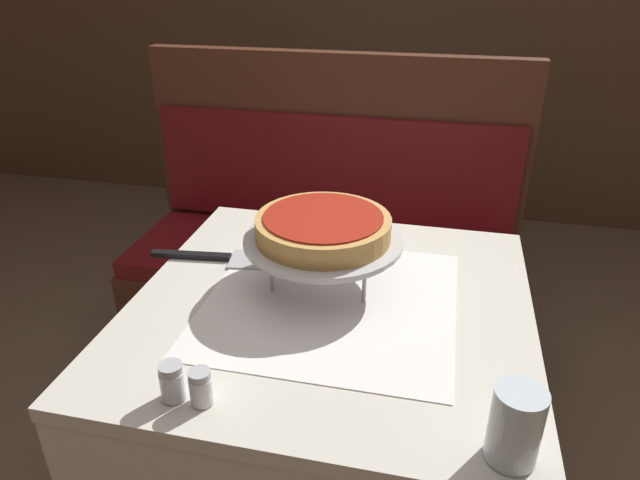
{
  "coord_description": "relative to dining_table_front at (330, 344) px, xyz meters",
  "views": [
    {
      "loc": [
        0.2,
        -0.96,
        1.4
      ],
      "look_at": [
        -0.03,
        0.04,
        0.88
      ],
      "focal_mm": 32.0,
      "sensor_mm": 36.0,
      "label": 1
    }
  ],
  "objects": [
    {
      "name": "dining_table_front",
      "position": [
        0.0,
        0.0,
        0.0
      ],
      "size": [
        0.81,
        0.81,
        0.76
      ],
      "color": "beige",
      "rests_on": "ground_plane"
    },
    {
      "name": "pepper_shaker",
      "position": [
        -0.14,
        -0.33,
        0.14
      ],
      "size": [
        0.04,
        0.04,
        0.06
      ],
      "color": "silver",
      "rests_on": "dining_table_front"
    },
    {
      "name": "salt_shaker",
      "position": [
        -0.19,
        -0.33,
        0.14
      ],
      "size": [
        0.04,
        0.04,
        0.07
      ],
      "color": "silver",
      "rests_on": "dining_table_front"
    },
    {
      "name": "deep_dish_pizza",
      "position": [
        -0.03,
        0.07,
        0.24
      ],
      "size": [
        0.28,
        0.28,
        0.05
      ],
      "color": "tan",
      "rests_on": "pizza_pan_stand"
    },
    {
      "name": "water_glass_near",
      "position": [
        0.33,
        -0.34,
        0.17
      ],
      "size": [
        0.07,
        0.07,
        0.12
      ],
      "color": "silver",
      "rests_on": "dining_table_front"
    },
    {
      "name": "booth_bench",
      "position": [
        -0.18,
        0.76,
        -0.32
      ],
      "size": [
        1.33,
        0.51,
        1.1
      ],
      "color": "#4C2819",
      "rests_on": "ground_plane"
    },
    {
      "name": "dining_table_rear",
      "position": [
        -0.17,
        1.79,
        0.01
      ],
      "size": [
        0.75,
        0.75,
        0.76
      ],
      "color": "#194799",
      "rests_on": "ground_plane"
    },
    {
      "name": "pizza_pan_stand",
      "position": [
        -0.03,
        0.07,
        0.21
      ],
      "size": [
        0.33,
        0.33,
        0.11
      ],
      "color": "#ADADB2",
      "rests_on": "dining_table_front"
    },
    {
      "name": "pizza_server",
      "position": [
        -0.29,
        0.12,
        0.11
      ],
      "size": [
        0.3,
        0.1,
        0.01
      ],
      "color": "#BCBCC1",
      "rests_on": "dining_table_front"
    },
    {
      "name": "condiment_caddy",
      "position": [
        -0.12,
        1.85,
        0.16
      ],
      "size": [
        0.12,
        0.12,
        0.15
      ],
      "color": "black",
      "rests_on": "dining_table_rear"
    }
  ]
}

